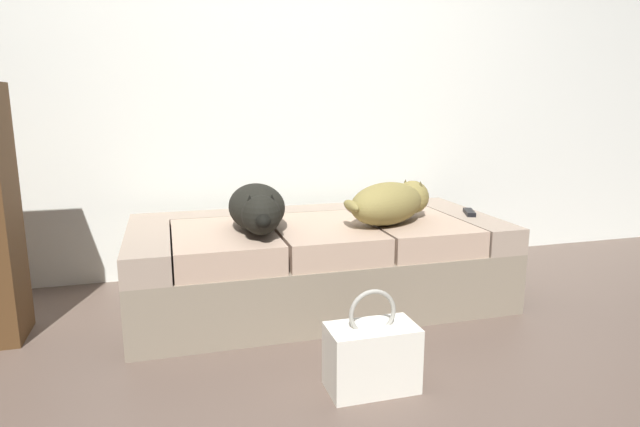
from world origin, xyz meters
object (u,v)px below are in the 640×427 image
handbag (372,356)px  dog_tan (391,202)px  couch (317,262)px  tv_remote (469,212)px  dog_dark (258,208)px

handbag → dog_tan: bearing=62.7°
dog_tan → handbag: bearing=-117.3°
couch → dog_tan: bearing=-22.5°
tv_remote → dog_tan: bearing=-149.5°
tv_remote → dog_dark: bearing=-156.2°
dog_tan → tv_remote: (0.49, 0.08, -0.09)m
dog_dark → dog_tan: 0.66m
couch → handbag: couch is taller
couch → handbag: (-0.05, -0.89, -0.09)m
dog_dark → handbag: 0.92m
dog_tan → handbag: dog_tan is taller
couch → handbag: 0.90m
dog_dark → dog_tan: dog_dark is taller
handbag → tv_remote: bearing=43.5°
dog_dark → tv_remote: (1.15, 0.05, -0.10)m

